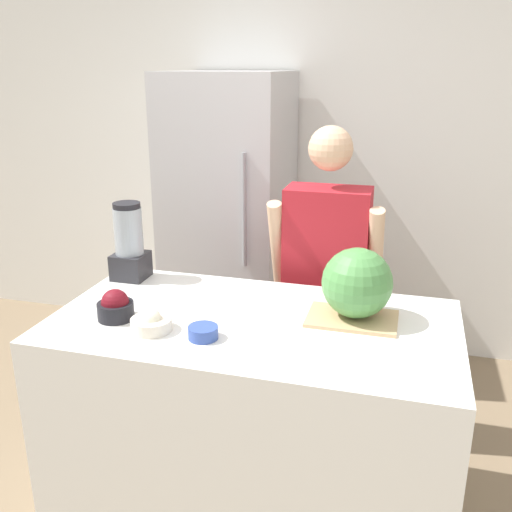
% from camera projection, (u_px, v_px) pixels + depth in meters
% --- Properties ---
extents(wall_back, '(8.00, 0.06, 2.60)m').
position_uv_depth(wall_back, '(326.00, 155.00, 3.71)').
color(wall_back, white).
rests_on(wall_back, ground_plane).
extents(counter_island, '(1.58, 0.85, 0.91)m').
position_uv_depth(counter_island, '(253.00, 419.00, 2.38)').
color(counter_island, white).
rests_on(counter_island, ground_plane).
extents(refrigerator, '(0.70, 0.76, 1.82)m').
position_uv_depth(refrigerator, '(230.00, 223.00, 3.59)').
color(refrigerator, '#B7B7BC').
rests_on(refrigerator, ground_plane).
extents(person, '(0.54, 0.26, 1.60)m').
position_uv_depth(person, '(325.00, 286.00, 2.82)').
color(person, '#333338').
rests_on(person, ground_plane).
extents(cutting_board, '(0.35, 0.23, 0.01)m').
position_uv_depth(cutting_board, '(352.00, 319.00, 2.23)').
color(cutting_board, tan).
rests_on(cutting_board, counter_island).
extents(watermelon, '(0.27, 0.27, 0.27)m').
position_uv_depth(watermelon, '(357.00, 283.00, 2.20)').
color(watermelon, '#4C8C47').
rests_on(watermelon, cutting_board).
extents(bowl_cherries, '(0.14, 0.14, 0.12)m').
position_uv_depth(bowl_cherries, '(115.00, 307.00, 2.23)').
color(bowl_cherries, black).
rests_on(bowl_cherries, counter_island).
extents(bowl_cream, '(0.16, 0.16, 0.09)m').
position_uv_depth(bowl_cream, '(151.00, 323.00, 2.14)').
color(bowl_cream, beige).
rests_on(bowl_cream, counter_island).
extents(bowl_small_blue, '(0.11, 0.11, 0.05)m').
position_uv_depth(bowl_small_blue, '(203.00, 332.00, 2.07)').
color(bowl_small_blue, '#334C9E').
rests_on(bowl_small_blue, counter_island).
extents(blender, '(0.15, 0.15, 0.36)m').
position_uv_depth(blender, '(129.00, 244.00, 2.62)').
color(blender, '#28282D').
rests_on(blender, counter_island).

